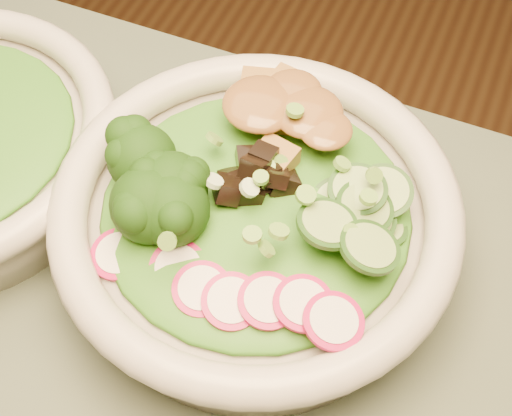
% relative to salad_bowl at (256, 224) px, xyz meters
% --- Properties ---
extents(salad_bowl, '(0.30, 0.30, 0.08)m').
position_rel_salad_bowl_xyz_m(salad_bowl, '(0.00, 0.00, 0.00)').
color(salad_bowl, beige).
rests_on(salad_bowl, dining_table).
extents(lettuce_bed, '(0.23, 0.23, 0.03)m').
position_rel_salad_bowl_xyz_m(lettuce_bed, '(0.00, 0.00, 0.02)').
color(lettuce_bed, '#256515').
rests_on(lettuce_bed, salad_bowl).
extents(broccoli_florets, '(0.11, 0.10, 0.05)m').
position_rel_salad_bowl_xyz_m(broccoli_florets, '(-0.07, -0.01, 0.04)').
color(broccoli_florets, black).
rests_on(broccoli_florets, salad_bowl).
extents(radish_slices, '(0.13, 0.08, 0.02)m').
position_rel_salad_bowl_xyz_m(radish_slices, '(0.02, -0.07, 0.03)').
color(radish_slices, '#B00D49').
rests_on(radish_slices, salad_bowl).
extents(cucumber_slices, '(0.10, 0.10, 0.04)m').
position_rel_salad_bowl_xyz_m(cucumber_slices, '(0.07, 0.01, 0.04)').
color(cucumber_slices, '#99BE69').
rests_on(cucumber_slices, salad_bowl).
extents(mushroom_heap, '(0.10, 0.10, 0.05)m').
position_rel_salad_bowl_xyz_m(mushroom_heap, '(-0.00, 0.01, 0.04)').
color(mushroom_heap, black).
rests_on(mushroom_heap, salad_bowl).
extents(tofu_cubes, '(0.12, 0.10, 0.04)m').
position_rel_salad_bowl_xyz_m(tofu_cubes, '(-0.01, 0.07, 0.04)').
color(tofu_cubes, olive).
rests_on(tofu_cubes, salad_bowl).
extents(peanut_sauce, '(0.08, 0.06, 0.02)m').
position_rel_salad_bowl_xyz_m(peanut_sauce, '(-0.01, 0.07, 0.05)').
color(peanut_sauce, brown).
rests_on(peanut_sauce, tofu_cubes).
extents(scallion_garnish, '(0.22, 0.22, 0.03)m').
position_rel_salad_bowl_xyz_m(scallion_garnish, '(0.00, 0.00, 0.05)').
color(scallion_garnish, '#6CA43A').
rests_on(scallion_garnish, salad_bowl).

